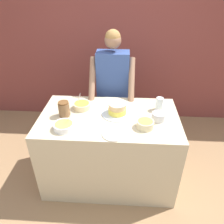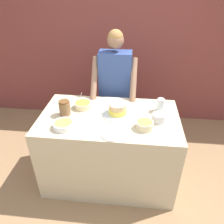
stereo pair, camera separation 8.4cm
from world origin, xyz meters
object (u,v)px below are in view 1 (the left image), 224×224
frosting_bowl_olive (145,124)px  drinking_glass (159,104)px  person_baker (113,83)px  stoneware_jar (64,109)px  frosting_bowl_yellow (64,126)px  ceramic_plate (114,134)px  frosting_bowl_pink (159,116)px  cake (117,109)px  frosting_bowl_orange (82,105)px

frosting_bowl_olive → drinking_glass: bearing=63.2°
person_baker → stoneware_jar: 0.84m
frosting_bowl_yellow → drinking_glass: size_ratio=1.40×
person_baker → frosting_bowl_yellow: size_ratio=8.10×
person_baker → stoneware_jar: person_baker is taller
ceramic_plate → frosting_bowl_pink: bearing=31.7°
frosting_bowl_yellow → frosting_bowl_olive: bearing=5.2°
frosting_bowl_olive → cake: bearing=140.2°
person_baker → stoneware_jar: bearing=-125.0°
frosting_bowl_pink → drinking_glass: drinking_glass is taller
frosting_bowl_pink → drinking_glass: size_ratio=0.93×
frosting_bowl_yellow → drinking_glass: (0.99, 0.43, 0.04)m
stoneware_jar → cake: bearing=7.6°
frosting_bowl_orange → ceramic_plate: 0.62m
frosting_bowl_orange → drinking_glass: (0.88, 0.03, 0.04)m
frosting_bowl_yellow → frosting_bowl_olive: size_ratio=1.20×
cake → frosting_bowl_yellow: 0.61m
cake → frosting_bowl_pink: size_ratio=2.52×
frosting_bowl_orange → ceramic_plate: (0.39, -0.47, -0.03)m
person_baker → frosting_bowl_pink: person_baker is taller
frosting_bowl_pink → stoneware_jar: (-1.01, 0.02, 0.04)m
person_baker → frosting_bowl_pink: 0.89m
frosting_bowl_orange → stoneware_jar: 0.24m
person_baker → cake: person_baker is taller
person_baker → frosting_bowl_pink: (0.53, -0.71, -0.05)m
person_baker → drinking_glass: person_baker is taller
stoneware_jar → drinking_glass: bearing=10.4°
person_baker → ceramic_plate: size_ratio=7.71×
person_baker → frosting_bowl_orange: 0.61m
frosting_bowl_olive → stoneware_jar: stoneware_jar is taller
frosting_bowl_orange → drinking_glass: bearing=1.6°
frosting_bowl_orange → drinking_glass: frosting_bowl_orange is taller
drinking_glass → ceramic_plate: bearing=-134.4°
stoneware_jar → frosting_bowl_orange: bearing=46.0°
frosting_bowl_pink → frosting_bowl_olive: size_ratio=0.80×
drinking_glass → ceramic_plate: size_ratio=0.68×
frosting_bowl_olive → ceramic_plate: size_ratio=0.79×
person_baker → drinking_glass: bearing=-41.5°
stoneware_jar → ceramic_plate: bearing=-29.1°
frosting_bowl_pink → frosting_bowl_orange: (-0.85, 0.19, -0.01)m
drinking_glass → ceramic_plate: drinking_glass is taller
person_baker → cake: 0.62m
frosting_bowl_pink → frosting_bowl_olive: (-0.15, -0.14, -0.01)m
cake → ceramic_plate: 0.39m
frosting_bowl_orange → stoneware_jar: (-0.16, -0.17, 0.05)m
frosting_bowl_yellow → frosting_bowl_olive: (0.81, 0.07, 0.01)m
cake → ceramic_plate: bearing=-92.8°
ceramic_plate → stoneware_jar: size_ratio=1.30×
frosting_bowl_pink → frosting_bowl_orange: bearing=167.4°
frosting_bowl_yellow → frosting_bowl_olive: 0.81m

